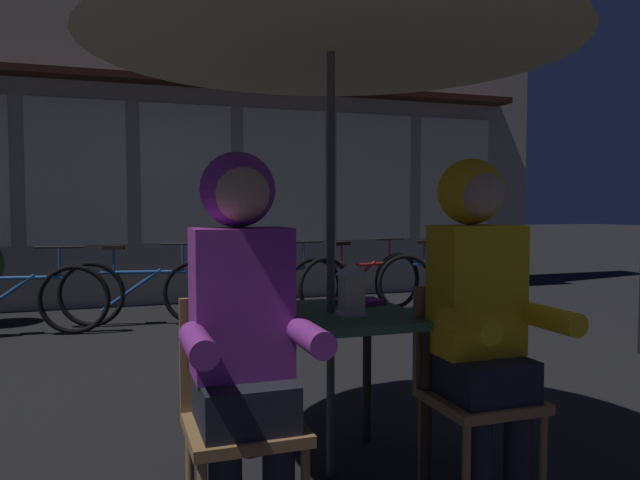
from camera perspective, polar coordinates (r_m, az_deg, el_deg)
name	(u,v)px	position (r m, az deg, el deg)	size (l,w,h in m)	color
ground_plane	(330,475)	(2.90, 1.00, -21.37)	(60.00, 60.00, 0.00)	black
cafe_table	(331,335)	(2.70, 1.01, -8.94)	(0.72, 0.72, 0.74)	#42664C
patio_umbrella	(331,7)	(2.77, 1.04, 21.14)	(2.10, 2.10, 2.31)	#4C4C51
lantern	(352,287)	(2.58, 3.00, -4.47)	(0.11, 0.11, 0.23)	white
chair_left	(240,405)	(2.27, -7.56, -15.25)	(0.40, 0.40, 0.87)	olive
chair_right	(471,380)	(2.62, 14.06, -12.76)	(0.40, 0.40, 0.87)	olive
person_left_hooded	(243,310)	(2.12, -7.33, -6.55)	(0.45, 0.56, 1.40)	black
person_right_hooded	(480,296)	(2.50, 14.89, -5.17)	(0.45, 0.56, 1.40)	black
shopfront_building	(183,57)	(8.14, -12.87, 16.51)	(10.00, 0.93, 6.20)	#9E9389
bicycle_second	(15,299)	(6.25, -26.89, -5.02)	(1.67, 0.29, 0.84)	black
bicycle_third	(143,292)	(6.33, -16.37, -4.71)	(1.65, 0.39, 0.84)	black
bicycle_fourth	(270,289)	(6.31, -4.80, -4.61)	(1.67, 0.26, 0.84)	black
bicycle_fifth	(362,282)	(6.82, 4.01, -4.01)	(1.65, 0.44, 0.84)	black
bicycle_furthest	(447,281)	(7.10, 11.96, -3.78)	(1.67, 0.30, 0.84)	black
book	(361,302)	(2.87, 3.88, -5.90)	(0.20, 0.14, 0.02)	#661E7A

